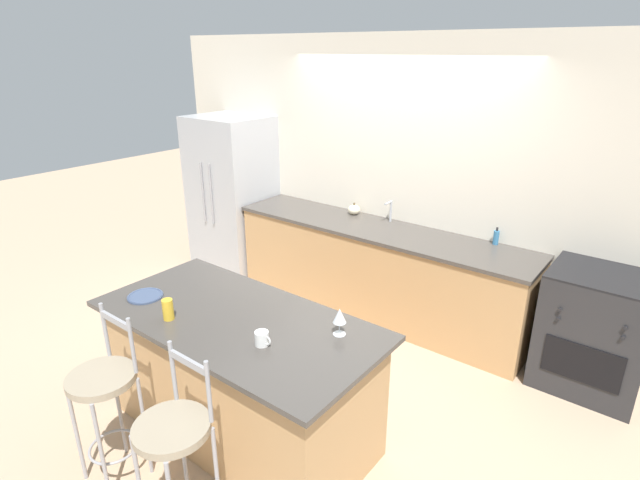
# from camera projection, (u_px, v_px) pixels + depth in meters

# --- Properties ---
(ground_plane) EXTENTS (18.00, 18.00, 0.00)m
(ground_plane) POSITION_uv_depth(u_px,v_px,m) (354.00, 325.00, 4.92)
(ground_plane) COLOR tan
(wall_back) EXTENTS (6.00, 0.07, 2.70)m
(wall_back) POSITION_uv_depth(u_px,v_px,m) (398.00, 177.00, 4.97)
(wall_back) COLOR beige
(wall_back) RESTS_ON ground_plane
(back_counter) EXTENTS (3.10, 0.71, 0.92)m
(back_counter) POSITION_uv_depth(u_px,v_px,m) (377.00, 270.00, 5.04)
(back_counter) COLOR tan
(back_counter) RESTS_ON ground_plane
(sink_faucet) EXTENTS (0.02, 0.13, 0.22)m
(sink_faucet) POSITION_uv_depth(u_px,v_px,m) (390.00, 209.00, 4.98)
(sink_faucet) COLOR #ADAFB5
(sink_faucet) RESTS_ON back_counter
(kitchen_island) EXTENTS (1.97, 0.96, 0.92)m
(kitchen_island) POSITION_uv_depth(u_px,v_px,m) (240.00, 376.00, 3.41)
(kitchen_island) COLOR tan
(kitchen_island) RESTS_ON ground_plane
(refrigerator) EXTENTS (0.89, 0.77, 1.83)m
(refrigerator) POSITION_uv_depth(u_px,v_px,m) (233.00, 194.00, 5.99)
(refrigerator) COLOR #ADAFB5
(refrigerator) RESTS_ON ground_plane
(oven_range) EXTENTS (0.76, 0.66, 0.98)m
(oven_range) POSITION_uv_depth(u_px,v_px,m) (594.00, 331.00, 3.90)
(oven_range) COLOR #28282B
(oven_range) RESTS_ON ground_plane
(bar_stool_near) EXTENTS (0.40, 0.40, 1.13)m
(bar_stool_near) POSITION_uv_depth(u_px,v_px,m) (106.00, 394.00, 2.98)
(bar_stool_near) COLOR #99999E
(bar_stool_near) RESTS_ON ground_plane
(bar_stool_far) EXTENTS (0.40, 0.40, 1.13)m
(bar_stool_far) POSITION_uv_depth(u_px,v_px,m) (175.00, 446.00, 2.59)
(bar_stool_far) COLOR #99999E
(bar_stool_far) RESTS_ON ground_plane
(dinner_plate) EXTENTS (0.25, 0.25, 0.02)m
(dinner_plate) POSITION_uv_depth(u_px,v_px,m) (145.00, 296.00, 3.51)
(dinner_plate) COLOR #425170
(dinner_plate) RESTS_ON kitchen_island
(wine_glass) EXTENTS (0.08, 0.08, 0.18)m
(wine_glass) POSITION_uv_depth(u_px,v_px,m) (340.00, 316.00, 3.01)
(wine_glass) COLOR white
(wine_glass) RESTS_ON kitchen_island
(coffee_mug) EXTENTS (0.11, 0.08, 0.09)m
(coffee_mug) POSITION_uv_depth(u_px,v_px,m) (262.00, 338.00, 2.93)
(coffee_mug) COLOR white
(coffee_mug) RESTS_ON kitchen_island
(tumbler_cup) EXTENTS (0.07, 0.07, 0.14)m
(tumbler_cup) POSITION_uv_depth(u_px,v_px,m) (168.00, 309.00, 3.20)
(tumbler_cup) COLOR gold
(tumbler_cup) RESTS_ON kitchen_island
(pumpkin_decoration) EXTENTS (0.13, 0.13, 0.13)m
(pumpkin_decoration) POSITION_uv_depth(u_px,v_px,m) (354.00, 210.00, 5.24)
(pumpkin_decoration) COLOR beige
(pumpkin_decoration) RESTS_ON back_counter
(soap_bottle) EXTENTS (0.05, 0.05, 0.16)m
(soap_bottle) POSITION_uv_depth(u_px,v_px,m) (496.00, 237.00, 4.43)
(soap_bottle) COLOR teal
(soap_bottle) RESTS_ON back_counter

